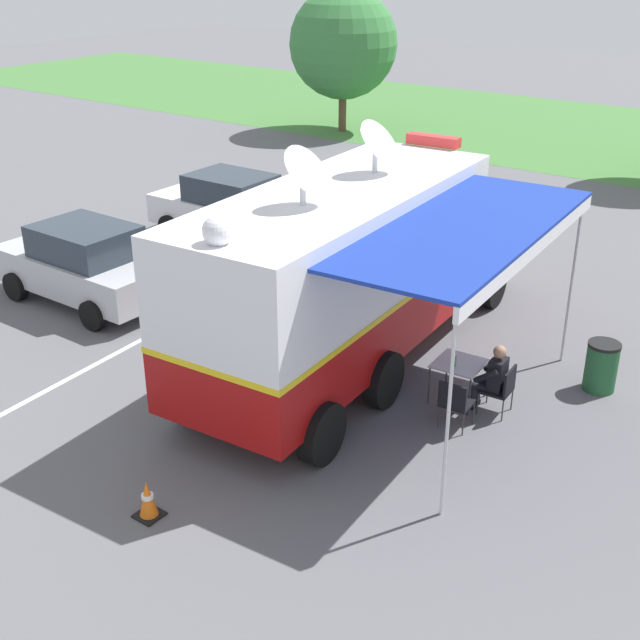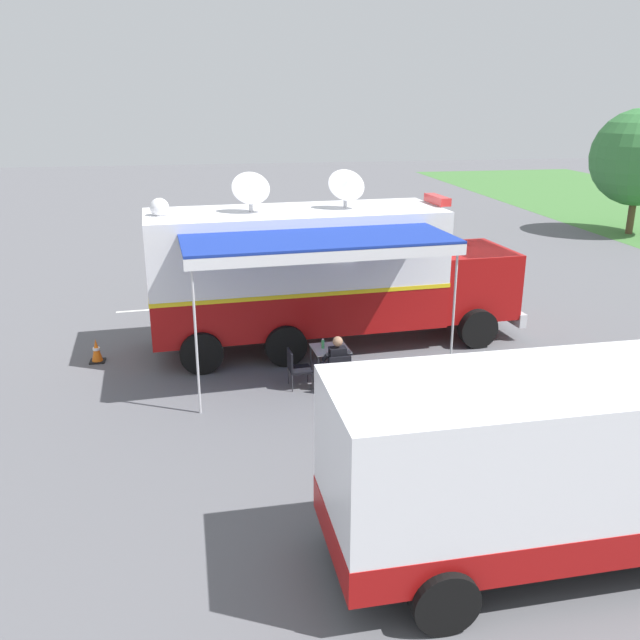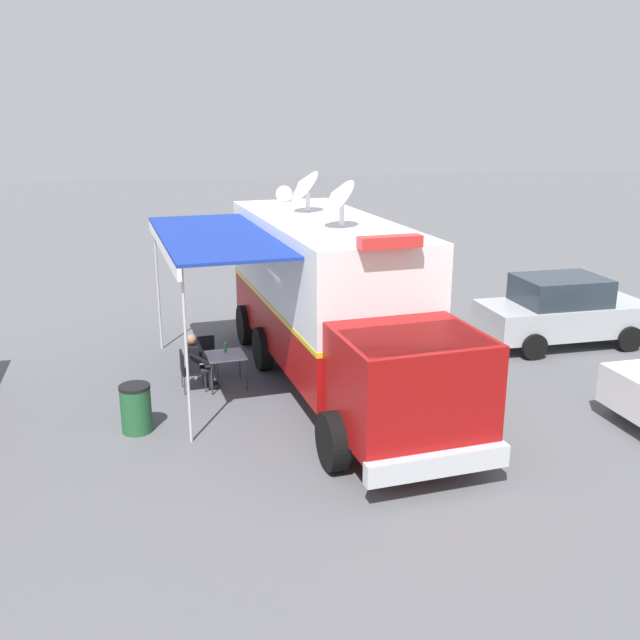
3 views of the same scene
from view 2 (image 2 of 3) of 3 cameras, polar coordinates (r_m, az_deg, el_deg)
ground_plane at (r=17.35m, az=-1.98°, el=-2.15°), size 100.00×100.00×0.00m
lot_stripe at (r=20.87m, az=-10.41°, el=1.15°), size 0.46×4.80×0.01m
command_truck at (r=16.90m, az=0.46°, el=4.22°), size 5.40×9.64×4.53m
folding_table at (r=15.11m, az=0.89°, el=-2.59°), size 0.86×0.86×0.73m
water_bottle at (r=15.04m, az=0.25°, el=-2.04°), size 0.07×0.07×0.22m
folding_chair_at_table at (r=14.45m, az=1.60°, el=-4.30°), size 0.51×0.51×0.87m
folding_chair_beside_table at (r=14.70m, az=-2.10°, el=-3.90°), size 0.51×0.51×0.87m
seated_responder at (r=14.57m, az=1.40°, el=-3.52°), size 0.68×0.58×1.25m
trash_bin at (r=14.00m, az=9.77°, el=-5.60°), size 0.57×0.57×0.91m
traffic_cone at (r=17.05m, az=-18.48°, el=-2.50°), size 0.36×0.36×0.58m
support_truck at (r=9.74m, az=19.58°, el=-11.69°), size 2.49×6.86×2.70m
car_behind_truck at (r=24.29m, az=6.33°, el=5.93°), size 4.23×2.07×1.76m
car_far_corner at (r=23.12m, az=-5.47°, el=5.32°), size 4.20×2.02×1.76m
tree_far_left at (r=34.46m, az=25.57°, el=12.37°), size 4.36×4.36×5.68m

